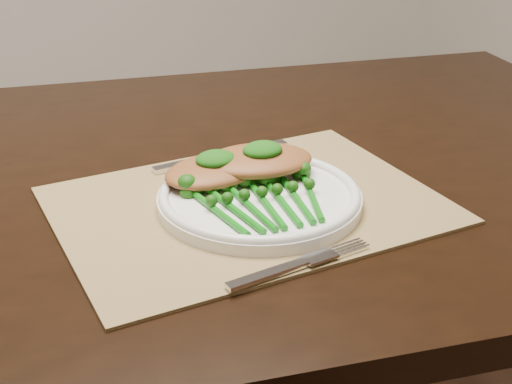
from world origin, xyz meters
name	(u,v)px	position (x,y,z in m)	size (l,w,h in m)	color
dining_table	(161,384)	(-0.02, -0.09, 0.38)	(1.72, 1.14, 0.75)	black
placemat	(248,205)	(0.07, -0.24, 0.75)	(0.46, 0.34, 0.00)	olive
dinner_plate	(260,197)	(0.08, -0.25, 0.77)	(0.25, 0.25, 0.02)	white
knife	(209,158)	(0.07, -0.10, 0.76)	(0.21, 0.04, 0.01)	silver
fork	(309,261)	(0.07, -0.40, 0.76)	(0.18, 0.04, 0.01)	silver
chicken_fillet_left	(215,170)	(0.04, -0.19, 0.78)	(0.14, 0.09, 0.03)	brown
chicken_fillet_right	(258,160)	(0.10, -0.20, 0.79)	(0.14, 0.10, 0.03)	brown
pesto_dollop_left	(216,159)	(0.04, -0.19, 0.80)	(0.05, 0.04, 0.02)	#0D4109
pesto_dollop_right	(263,150)	(0.10, -0.21, 0.81)	(0.05, 0.04, 0.02)	#0D4109
broccolini_bundle	(267,205)	(0.07, -0.29, 0.77)	(0.15, 0.16, 0.04)	#0C620E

